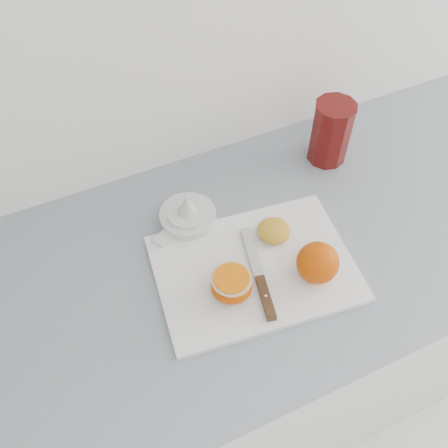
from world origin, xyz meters
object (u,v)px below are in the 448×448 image
counter (279,326)px  half_orange (231,285)px  red_tumbler (330,134)px  citrus_juicer (187,216)px  cutting_board (254,268)px

counter → half_orange: 0.53m
red_tumbler → citrus_juicer: bearing=-172.7°
red_tumbler → counter: bearing=-136.5°
counter → citrus_juicer: bearing=150.6°
cutting_board → half_orange: bearing=-154.3°
counter → citrus_juicer: size_ratio=16.30×
citrus_juicer → half_orange: bearing=-87.7°
cutting_board → citrus_juicer: bearing=113.8°
counter → cutting_board: size_ratio=6.29×
counter → cutting_board: bearing=-157.7°
cutting_board → citrus_juicer: size_ratio=2.59×
cutting_board → citrus_juicer: 0.18m
counter → cutting_board: cutting_board is taller
half_orange → citrus_juicer: 0.20m
counter → half_orange: (-0.20, -0.08, 0.48)m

